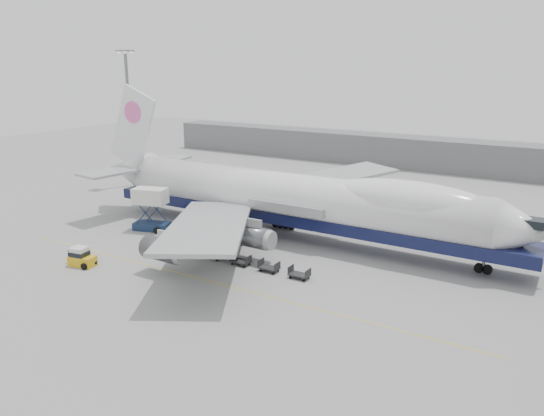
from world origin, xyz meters
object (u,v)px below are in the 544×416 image
Objects in this scene: baggage_tug at (81,258)px; ground_worker at (70,257)px; catering_truck at (151,207)px; airliner at (296,198)px.

baggage_tug is 2.04× the size of ground_worker.
catering_truck is at bearing 3.55° from ground_worker.
airliner reaches higher than ground_worker.
airliner is 20.88m from catering_truck.
ground_worker is at bearing 175.76° from baggage_tug.
catering_truck reaches higher than ground_worker.
ground_worker is (-1.87, -0.18, -0.19)m from baggage_tug.
catering_truck is 15.10m from baggage_tug.
baggage_tug is at bearing -84.24° from ground_worker.
ground_worker is (-18.54, -22.32, -4.81)m from airliner.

